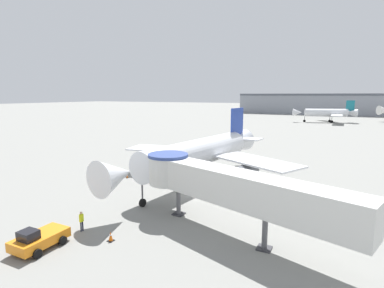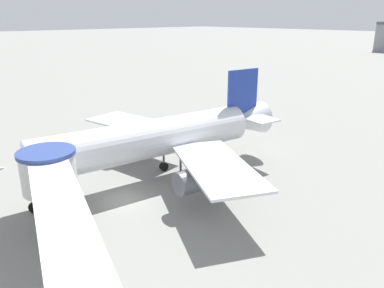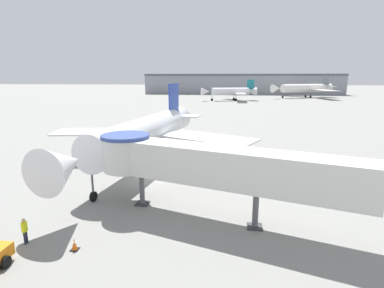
{
  "view_description": "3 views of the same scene",
  "coord_description": "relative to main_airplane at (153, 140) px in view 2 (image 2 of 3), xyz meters",
  "views": [
    {
      "loc": [
        15.6,
        -31.71,
        11.96
      ],
      "look_at": [
        -2.82,
        4.72,
        5.25
      ],
      "focal_mm": 28.0,
      "sensor_mm": 36.0,
      "label": 1
    },
    {
      "loc": [
        25.4,
        -15.5,
        15.12
      ],
      "look_at": [
        2.44,
        5.69,
        4.4
      ],
      "focal_mm": 35.0,
      "sensor_mm": 36.0,
      "label": 2
    },
    {
      "loc": [
        8.77,
        -30.21,
        10.82
      ],
      "look_at": [
        4.33,
        4.58,
        2.95
      ],
      "focal_mm": 28.0,
      "sensor_mm": 36.0,
      "label": 3
    }
  ],
  "objects": [
    {
      "name": "ground_plane",
      "position": [
        1.43,
        -4.33,
        -4.17
      ],
      "size": [
        800.0,
        800.0,
        0.0
      ],
      "primitive_type": "plane",
      "color": "gray"
    },
    {
      "name": "main_airplane",
      "position": [
        0.0,
        0.0,
        0.0
      ],
      "size": [
        27.04,
        30.63,
        9.86
      ],
      "rotation": [
        0.0,
        0.0,
        -0.15
      ],
      "color": "silver",
      "rests_on": "ground_plane"
    },
    {
      "name": "jet_bridge",
      "position": [
        8.11,
        -12.67,
        0.19
      ],
      "size": [
        20.48,
        9.02,
        6.05
      ],
      "rotation": [
        0.0,
        0.0,
        -0.31
      ],
      "color": "silver",
      "rests_on": "ground_plane"
    },
    {
      "name": "traffic_cone_port_wing",
      "position": [
        -10.47,
        -2.61,
        -3.89
      ],
      "size": [
        0.35,
        0.35,
        0.59
      ],
      "color": "black",
      "rests_on": "ground_plane"
    }
  ]
}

